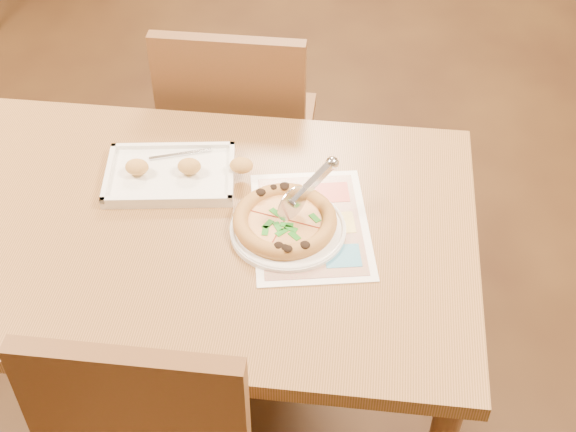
# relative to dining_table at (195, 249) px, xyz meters

# --- Properties ---
(dining_table) EXTENTS (1.30, 0.85, 0.72)m
(dining_table) POSITION_rel_dining_table_xyz_m (0.00, 0.00, 0.00)
(dining_table) COLOR #95613B
(dining_table) RESTS_ON ground
(chair_far) EXTENTS (0.42, 0.42, 0.47)m
(chair_far) POSITION_rel_dining_table_xyz_m (-0.00, 0.60, -0.07)
(chair_far) COLOR brown
(chair_far) RESTS_ON ground
(plate) EXTENTS (0.27, 0.27, 0.01)m
(plate) POSITION_rel_dining_table_xyz_m (0.22, -0.00, 0.09)
(plate) COLOR white
(plate) RESTS_ON dining_table
(pizza) EXTENTS (0.24, 0.24, 0.04)m
(pizza) POSITION_rel_dining_table_xyz_m (0.21, 0.01, 0.11)
(pizza) COLOR #CD8946
(pizza) RESTS_ON plate
(pizza_cutter) EXTENTS (0.12, 0.14, 0.10)m
(pizza_cutter) POSITION_rel_dining_table_xyz_m (0.26, 0.04, 0.17)
(pizza_cutter) COLOR silver
(pizza_cutter) RESTS_ON pizza
(appetizer_tray) EXTENTS (0.37, 0.25, 0.06)m
(appetizer_tray) POSITION_rel_dining_table_xyz_m (-0.07, 0.15, 0.10)
(appetizer_tray) COLOR white
(appetizer_tray) RESTS_ON dining_table
(menu) EXTENTS (0.33, 0.41, 0.00)m
(menu) POSITION_rel_dining_table_xyz_m (0.27, 0.02, 0.09)
(menu) COLOR white
(menu) RESTS_ON dining_table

